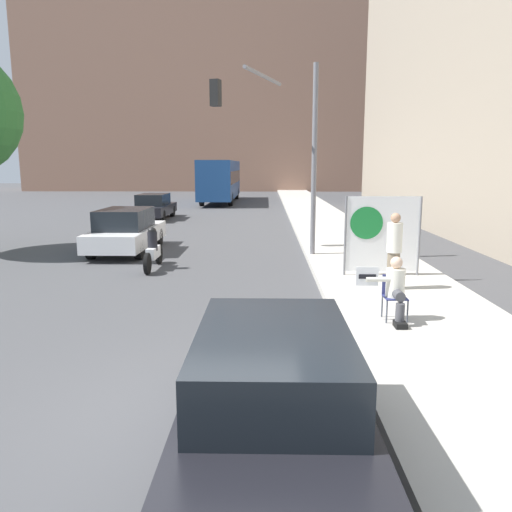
% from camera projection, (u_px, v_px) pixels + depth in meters
% --- Properties ---
extents(ground_plane, '(160.00, 160.00, 0.00)m').
position_uv_depth(ground_plane, '(199.00, 417.00, 5.97)').
color(ground_plane, '#444447').
extents(sidewalk_curb, '(3.38, 90.00, 0.18)m').
position_uv_depth(sidewalk_curb, '(338.00, 236.00, 20.63)').
color(sidewalk_curb, '#B7B2A8').
rests_on(sidewalk_curb, ground_plane).
extents(building_backdrop_far, '(52.00, 12.00, 22.08)m').
position_uv_depth(building_backdrop_far, '(244.00, 100.00, 61.99)').
color(building_backdrop_far, '#936B56').
rests_on(building_backdrop_far, ground_plane).
extents(seated_protester, '(0.93, 0.77, 1.18)m').
position_uv_depth(seated_protester, '(395.00, 288.00, 8.97)').
color(seated_protester, '#474C56').
rests_on(seated_protester, sidewalk_curb).
extents(jogger_on_sidewalk, '(0.34, 0.34, 1.75)m').
position_uv_depth(jogger_on_sidewalk, '(394.00, 250.00, 11.31)').
color(jogger_on_sidewalk, '#756651').
rests_on(jogger_on_sidewalk, sidewalk_curb).
extents(pedestrian_behind, '(0.34, 0.34, 1.74)m').
position_uv_depth(pedestrian_behind, '(366.00, 233.00, 14.21)').
color(pedestrian_behind, '#424247').
rests_on(pedestrian_behind, sidewalk_curb).
extents(protest_banner, '(1.94, 0.06, 2.03)m').
position_uv_depth(protest_banner, '(382.00, 234.00, 12.71)').
color(protest_banner, slate).
rests_on(protest_banner, sidewalk_curb).
extents(traffic_light_pole, '(3.42, 3.19, 5.84)m').
position_uv_depth(traffic_light_pole, '(276.00, 128.00, 15.72)').
color(traffic_light_pole, slate).
rests_on(traffic_light_pole, sidewalk_curb).
extents(parked_car_curbside, '(1.77, 4.63, 1.35)m').
position_uv_depth(parked_car_curbside, '(273.00, 388.00, 5.18)').
color(parked_car_curbside, black).
rests_on(parked_car_curbside, ground_plane).
extents(car_on_road_nearest, '(1.78, 4.63, 1.51)m').
position_uv_depth(car_on_road_nearest, '(126.00, 231.00, 17.23)').
color(car_on_road_nearest, white).
rests_on(car_on_road_nearest, ground_plane).
extents(car_on_road_midblock, '(1.73, 4.65, 1.42)m').
position_uv_depth(car_on_road_midblock, '(154.00, 206.00, 27.95)').
color(car_on_road_midblock, black).
rests_on(car_on_road_midblock, ground_plane).
extents(city_bus_on_road, '(2.49, 12.29, 3.36)m').
position_uv_depth(city_bus_on_road, '(221.00, 179.00, 40.65)').
color(city_bus_on_road, navy).
rests_on(city_bus_on_road, ground_plane).
extents(motorcycle_on_road, '(0.28, 2.10, 1.23)m').
position_uv_depth(motorcycle_on_road, '(153.00, 251.00, 14.44)').
color(motorcycle_on_road, white).
rests_on(motorcycle_on_road, ground_plane).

